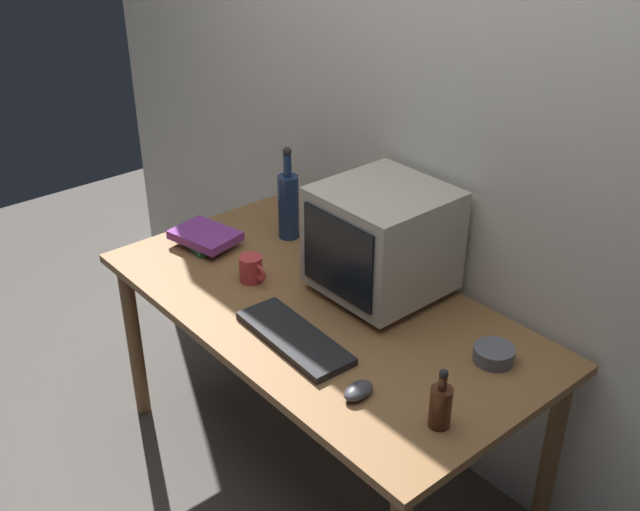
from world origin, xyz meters
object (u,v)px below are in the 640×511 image
bottle_short (441,405)px  cd_spindle (494,354)px  computer_mouse (358,391)px  crt_monitor (382,241)px  book_stack (205,237)px  bottle_tall (288,204)px  keyboard (294,338)px  mug (252,269)px

bottle_short → cd_spindle: bearing=104.2°
computer_mouse → crt_monitor: bearing=121.5°
computer_mouse → cd_spindle: cd_spindle is taller
bottle_short → book_stack: size_ratio=0.67×
computer_mouse → book_stack: 1.01m
bottle_tall → cd_spindle: 1.00m
bottle_tall → keyboard: bearing=-36.9°
bottle_tall → book_stack: (-0.14, -0.28, -0.10)m
bottle_short → book_stack: bearing=176.6°
bottle_tall → bottle_short: bearing=-18.3°
crt_monitor → keyboard: (0.04, -0.39, -0.18)m
keyboard → crt_monitor: bearing=97.9°
book_stack → keyboard: bearing=-10.4°
bottle_short → mug: bearing=176.3°
crt_monitor → book_stack: bearing=-157.6°
bottle_short → mug: bottle_short is taller
crt_monitor → cd_spindle: (0.49, -0.01, -0.17)m
bottle_tall → book_stack: size_ratio=1.35×
computer_mouse → bottle_short: 0.24m
keyboard → book_stack: 0.70m
computer_mouse → mug: mug is taller
crt_monitor → mug: crt_monitor is taller
computer_mouse → mug: 0.70m
mug → cd_spindle: (0.82, 0.27, -0.02)m
bottle_tall → bottle_short: 1.14m
crt_monitor → computer_mouse: 0.57m
bottle_short → mug: 0.91m
bottle_tall → mug: 0.36m
keyboard → bottle_tall: (-0.54, 0.41, 0.12)m
keyboard → bottle_short: size_ratio=2.36×
book_stack → mug: bearing=-2.6°
book_stack → bottle_tall: bearing=63.3°
crt_monitor → book_stack: (-0.65, -0.27, -0.16)m
cd_spindle → bottle_short: bearing=-75.8°
crt_monitor → cd_spindle: 0.51m
bottle_short → cd_spindle: bottle_short is taller
book_stack → cd_spindle: (1.14, 0.25, -0.01)m
computer_mouse → bottle_tall: (-0.86, 0.44, 0.12)m
bottle_short → mug: size_ratio=1.48×
crt_monitor → bottle_tall: size_ratio=1.08×
computer_mouse → bottle_short: (0.22, 0.08, 0.05)m
computer_mouse → cd_spindle: size_ratio=0.83×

